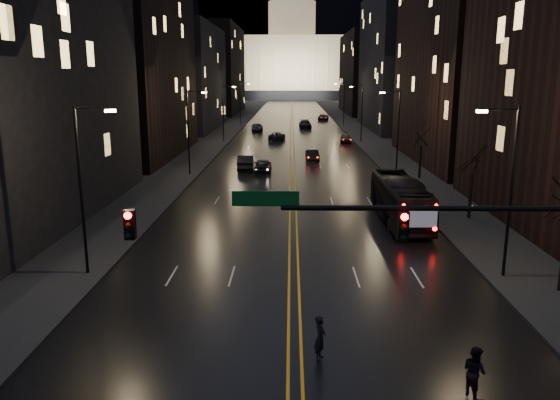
# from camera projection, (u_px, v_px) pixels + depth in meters

# --- Properties ---
(ground) EXTENTS (900.00, 900.00, 0.00)m
(ground) POSITION_uv_depth(u_px,v_px,m) (295.00, 379.00, 19.16)
(ground) COLOR black
(ground) RESTS_ON ground
(road) EXTENTS (20.00, 320.00, 0.02)m
(road) POSITION_uv_depth(u_px,v_px,m) (292.00, 116.00, 145.88)
(road) COLOR black
(road) RESTS_ON ground
(sidewalk_left) EXTENTS (8.00, 320.00, 0.16)m
(sidewalk_left) POSITION_uv_depth(u_px,v_px,m) (240.00, 115.00, 146.14)
(sidewalk_left) COLOR black
(sidewalk_left) RESTS_ON ground
(sidewalk_right) EXTENTS (8.00, 320.00, 0.16)m
(sidewalk_right) POSITION_uv_depth(u_px,v_px,m) (344.00, 115.00, 145.58)
(sidewalk_right) COLOR black
(sidewalk_right) RESTS_ON ground
(center_line) EXTENTS (0.62, 320.00, 0.01)m
(center_line) POSITION_uv_depth(u_px,v_px,m) (292.00, 116.00, 145.87)
(center_line) COLOR orange
(center_line) RESTS_ON road
(building_left_mid) EXTENTS (12.00, 30.00, 28.00)m
(building_left_mid) POSITION_uv_depth(u_px,v_px,m) (127.00, 47.00, 69.10)
(building_left_mid) COLOR black
(building_left_mid) RESTS_ON ground
(building_left_far) EXTENTS (12.00, 34.00, 20.00)m
(building_left_far) POSITION_uv_depth(u_px,v_px,m) (185.00, 78.00, 107.03)
(building_left_far) COLOR black
(building_left_far) RESTS_ON ground
(building_left_dist) EXTENTS (12.00, 40.00, 24.00)m
(building_left_dist) POSITION_uv_depth(u_px,v_px,m) (217.00, 70.00, 153.37)
(building_left_dist) COLOR black
(building_left_dist) RESTS_ON ground
(building_right_tall) EXTENTS (12.00, 30.00, 38.00)m
(building_right_tall) POSITION_uv_depth(u_px,v_px,m) (474.00, 0.00, 63.26)
(building_right_tall) COLOR black
(building_right_tall) RESTS_ON ground
(building_right_mid) EXTENTS (12.00, 34.00, 26.00)m
(building_right_mid) POSITION_uv_depth(u_px,v_px,m) (401.00, 62.00, 105.53)
(building_right_mid) COLOR black
(building_right_mid) RESTS_ON ground
(building_right_dist) EXTENTS (12.00, 40.00, 22.00)m
(building_right_dist) POSITION_uv_depth(u_px,v_px,m) (367.00, 74.00, 152.77)
(building_right_dist) COLOR black
(building_right_dist) RESTS_ON ground
(capitol) EXTENTS (90.00, 50.00, 58.50)m
(capitol) POSITION_uv_depth(u_px,v_px,m) (292.00, 61.00, 259.04)
(capitol) COLOR black
(capitol) RESTS_ON ground
(traffic_signal) EXTENTS (17.29, 0.45, 7.00)m
(traffic_signal) POSITION_uv_depth(u_px,v_px,m) (476.00, 241.00, 17.90)
(traffic_signal) COLOR black
(traffic_signal) RESTS_ON ground
(streetlamp_right_near) EXTENTS (2.13, 0.25, 9.00)m
(streetlamp_right_near) POSITION_uv_depth(u_px,v_px,m) (508.00, 184.00, 27.56)
(streetlamp_right_near) COLOR black
(streetlamp_right_near) RESTS_ON ground
(streetlamp_left_near) EXTENTS (2.13, 0.25, 9.00)m
(streetlamp_left_near) POSITION_uv_depth(u_px,v_px,m) (84.00, 182.00, 27.99)
(streetlamp_left_near) COLOR black
(streetlamp_left_near) RESTS_ON ground
(streetlamp_right_mid) EXTENTS (2.13, 0.25, 9.00)m
(streetlamp_right_mid) POSITION_uv_depth(u_px,v_px,m) (396.00, 128.00, 56.81)
(streetlamp_right_mid) COLOR black
(streetlamp_right_mid) RESTS_ON ground
(streetlamp_left_mid) EXTENTS (2.13, 0.25, 9.00)m
(streetlamp_left_mid) POSITION_uv_depth(u_px,v_px,m) (190.00, 128.00, 57.23)
(streetlamp_left_mid) COLOR black
(streetlamp_left_mid) RESTS_ON ground
(streetlamp_right_far) EXTENTS (2.13, 0.25, 9.00)m
(streetlamp_right_far) POSITION_uv_depth(u_px,v_px,m) (361.00, 110.00, 86.05)
(streetlamp_right_far) COLOR black
(streetlamp_right_far) RESTS_ON ground
(streetlamp_left_far) EXTENTS (2.13, 0.25, 9.00)m
(streetlamp_left_far) POSITION_uv_depth(u_px,v_px,m) (224.00, 110.00, 86.47)
(streetlamp_left_far) COLOR black
(streetlamp_left_far) RESTS_ON ground
(streetlamp_right_dist) EXTENTS (2.13, 0.25, 9.00)m
(streetlamp_right_dist) POSITION_uv_depth(u_px,v_px,m) (343.00, 102.00, 115.29)
(streetlamp_right_dist) COLOR black
(streetlamp_right_dist) RESTS_ON ground
(streetlamp_left_dist) EXTENTS (2.13, 0.25, 9.00)m
(streetlamp_left_dist) POSITION_uv_depth(u_px,v_px,m) (241.00, 101.00, 115.72)
(streetlamp_left_dist) COLOR black
(streetlamp_left_dist) RESTS_ON ground
(tree_right_mid) EXTENTS (2.40, 2.40, 6.65)m
(tree_right_mid) POSITION_uv_depth(u_px,v_px,m) (473.00, 159.00, 39.34)
(tree_right_mid) COLOR black
(tree_right_mid) RESTS_ON ground
(tree_right_far) EXTENTS (2.40, 2.40, 6.65)m
(tree_right_far) POSITION_uv_depth(u_px,v_px,m) (422.00, 136.00, 54.94)
(tree_right_far) COLOR black
(tree_right_far) RESTS_ON ground
(bus) EXTENTS (2.68, 11.36, 3.16)m
(bus) POSITION_uv_depth(u_px,v_px,m) (400.00, 200.00, 39.70)
(bus) COLOR black
(bus) RESTS_ON ground
(oncoming_car_a) EXTENTS (1.87, 4.59, 1.56)m
(oncoming_car_a) POSITION_uv_depth(u_px,v_px,m) (263.00, 165.00, 59.94)
(oncoming_car_a) COLOR black
(oncoming_car_a) RESTS_ON ground
(oncoming_car_b) EXTENTS (2.00, 5.18, 1.68)m
(oncoming_car_b) POSITION_uv_depth(u_px,v_px,m) (246.00, 162.00, 61.75)
(oncoming_car_b) COLOR black
(oncoming_car_b) RESTS_ON ground
(oncoming_car_c) EXTENTS (2.90, 5.26, 1.39)m
(oncoming_car_c) POSITION_uv_depth(u_px,v_px,m) (277.00, 136.00, 90.02)
(oncoming_car_c) COLOR black
(oncoming_car_c) RESTS_ON ground
(oncoming_car_d) EXTENTS (2.57, 5.50, 1.55)m
(oncoming_car_d) POSITION_uv_depth(u_px,v_px,m) (257.00, 127.00, 104.61)
(oncoming_car_d) COLOR black
(oncoming_car_d) RESTS_ON ground
(receding_car_a) EXTENTS (1.68, 4.25, 1.38)m
(receding_car_a) POSITION_uv_depth(u_px,v_px,m) (312.00, 155.00, 68.12)
(receding_car_a) COLOR black
(receding_car_a) RESTS_ON ground
(receding_car_b) EXTENTS (1.94, 4.26, 1.42)m
(receding_car_b) POSITION_uv_depth(u_px,v_px,m) (346.00, 138.00, 86.41)
(receding_car_b) COLOR black
(receding_car_b) RESTS_ON ground
(receding_car_c) EXTENTS (2.61, 5.80, 1.65)m
(receding_car_c) POSITION_uv_depth(u_px,v_px,m) (305.00, 124.00, 110.43)
(receding_car_c) COLOR black
(receding_car_c) RESTS_ON ground
(receding_car_d) EXTENTS (2.92, 5.40, 1.44)m
(receding_car_d) POSITION_uv_depth(u_px,v_px,m) (323.00, 117.00, 130.66)
(receding_car_d) COLOR black
(receding_car_d) RESTS_ON ground
(pedestrian_a) EXTENTS (0.58, 0.73, 1.75)m
(pedestrian_a) POSITION_uv_depth(u_px,v_px,m) (320.00, 338.00, 20.30)
(pedestrian_a) COLOR black
(pedestrian_a) RESTS_ON ground
(pedestrian_b) EXTENTS (0.79, 0.99, 1.78)m
(pedestrian_b) POSITION_uv_depth(u_px,v_px,m) (475.00, 371.00, 17.97)
(pedestrian_b) COLOR black
(pedestrian_b) RESTS_ON ground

